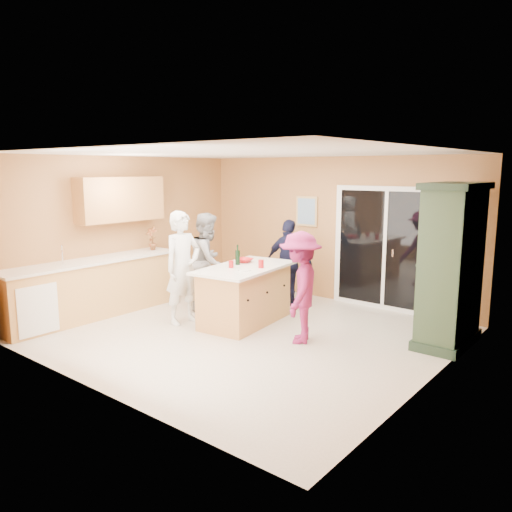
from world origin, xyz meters
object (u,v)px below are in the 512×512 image
Objects in this scene: kitchen_island at (245,296)px; woman_grey at (208,261)px; woman_white at (183,268)px; green_hutch at (451,268)px; woman_navy at (289,262)px; woman_magenta at (300,287)px.

kitchen_island is 1.10× the size of woman_grey.
woman_white is 1.06× the size of woman_grey.
green_hutch reaches higher than woman_white.
woman_grey is at bearing 159.51° from kitchen_island.
green_hutch is 3.90m from woman_grey.
woman_navy is 1.93m from woman_magenta.
green_hutch is at bearing 12.47° from kitchen_island.
woman_grey is 1.09× the size of woman_navy.
woman_grey is at bearing -168.84° from green_hutch.
woman_navy is at bearing -13.37° from woman_white.
woman_grey is (-1.03, 0.24, 0.40)m from kitchen_island.
kitchen_island is 0.82× the size of green_hutch.
green_hutch is at bearing -106.01° from woman_grey.
woman_white reaches higher than woman_magenta.
woman_grey reaches higher than woman_magenta.
woman_white is at bearing -105.04° from woman_magenta.
green_hutch is 1.26× the size of woman_white.
kitchen_island is at bearing -130.46° from woman_grey.
woman_grey is at bearing 24.25° from woman_white.
woman_magenta reaches higher than kitchen_island.
woman_magenta is at bearing 123.26° from woman_navy.
woman_white is 1.13× the size of woman_magenta.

